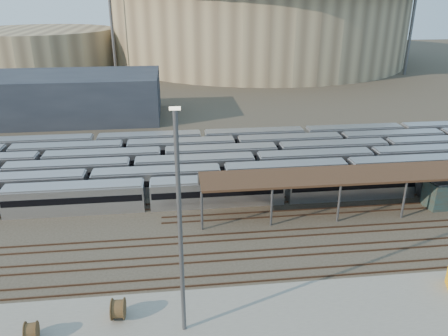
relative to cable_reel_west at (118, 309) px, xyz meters
name	(u,v)px	position (x,y,z in m)	size (l,w,h in m)	color
ground	(268,231)	(16.47, 13.63, -1.16)	(420.00, 420.00, 0.00)	#383026
apron	(249,318)	(11.47, -1.37, -1.06)	(50.00, 9.00, 0.20)	gray
subway_trains	(245,162)	(16.62, 32.13, 0.64)	(123.80, 23.90, 3.60)	#B7B6BB
inspection_shed	(427,172)	(38.47, 17.63, 3.82)	(60.30, 6.00, 5.30)	#535458
empty_tracks	(278,253)	(16.47, 8.63, -1.07)	(170.00, 9.62, 0.18)	#4C3323
stadium	(258,19)	(41.47, 153.63, 15.31)	(124.00, 124.00, 32.50)	tan
secondary_arena	(39,49)	(-43.53, 143.63, 5.84)	(56.00, 56.00, 14.00)	tan
service_building	(65,97)	(-18.53, 68.63, 3.84)	(42.00, 20.00, 10.00)	#1E232D
floodlight_0	(111,12)	(-13.53, 123.63, 19.49)	(4.00, 1.00, 38.40)	#535458
floodlight_2	(414,12)	(86.47, 113.63, 19.49)	(4.00, 1.00, 38.40)	#535458
floodlight_3	(171,7)	(6.47, 173.63, 19.49)	(4.00, 1.00, 38.40)	#535458
cable_reel_west	(118,309)	(0.00, 0.00, 0.00)	(1.92, 1.92, 1.07)	brown
cable_reel_east	(31,331)	(-6.86, -1.82, -0.12)	(1.69, 1.69, 0.94)	brown
yard_light_pole	(180,229)	(5.73, -2.05, 8.86)	(0.81, 0.36, 19.47)	#535458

